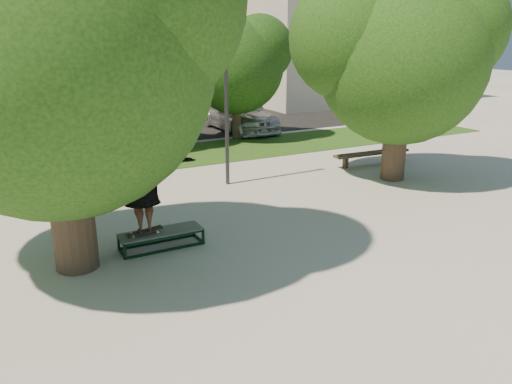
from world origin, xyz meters
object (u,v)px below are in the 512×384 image
tree_left (46,38)px  grind_box (161,239)px  bench (372,154)px  car_silver_b (238,114)px  lamppost (226,83)px  tree_right (398,49)px  car_grey (79,128)px

tree_left → grind_box: bearing=2.7°
bench → tree_left: bearing=-158.5°
bench → car_silver_b: size_ratio=0.56×
tree_left → lamppost: bearing=36.4°
tree_right → lamppost: bearing=158.7°
bench → car_grey: car_grey is taller
grind_box → car_silver_b: (7.96, 12.32, 0.61)m
tree_left → lamppost: 6.70m
tree_right → car_silver_b: 10.93m
tree_left → tree_right: 10.41m
car_grey → car_silver_b: 7.57m
tree_left → car_grey: size_ratio=1.53×
lamppost → bench: 6.31m
car_grey → car_silver_b: size_ratio=0.84×
lamppost → car_silver_b: size_ratio=1.11×
tree_left → grind_box: tree_left is taller
car_silver_b → bench: bearing=-84.5°
tree_left → car_grey: tree_left is taller
grind_box → car_grey: car_grey is taller
lamppost → grind_box: size_ratio=3.39×
lamppost → car_silver_b: 9.93m
lamppost → car_grey: size_ratio=1.32×
tree_right → grind_box: size_ratio=3.62×
grind_box → bench: size_ratio=0.58×
tree_left → car_grey: (2.29, 12.83, -3.78)m
bench → car_grey: 12.59m
grind_box → car_grey: 12.76m
tree_right → car_silver_b: bearing=92.0°
tree_left → grind_box: (1.90, 0.09, -4.23)m
tree_left → bench: bearing=18.7°
tree_left → tree_right: (10.21, 1.99, -0.33)m
tree_left → lamppost: size_ratio=1.16×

